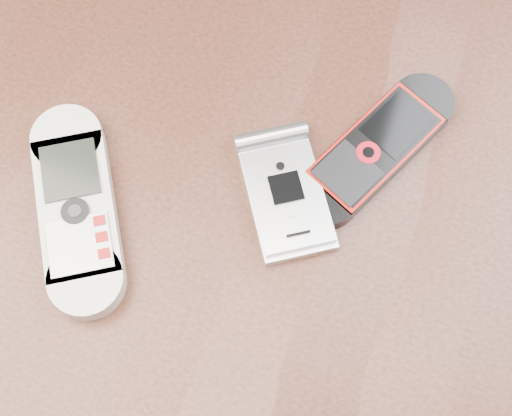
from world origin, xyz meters
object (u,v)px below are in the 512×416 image
(table, at_px, (250,255))
(motorola_razr, at_px, (287,195))
(nokia_black_red, at_px, (375,149))
(nokia_white, at_px, (77,208))

(table, xyz_separation_m, motorola_razr, (0.02, 0.02, 0.11))
(nokia_black_red, xyz_separation_m, motorola_razr, (-0.05, -0.05, 0.00))
(table, height_order, nokia_white, nokia_white)
(motorola_razr, bearing_deg, nokia_white, 170.77)
(table, relative_size, nokia_white, 7.70)
(nokia_white, relative_size, motorola_razr, 1.54)
(nokia_white, distance_m, motorola_razr, 0.14)
(nokia_white, height_order, motorola_razr, nokia_white)
(nokia_white, distance_m, nokia_black_red, 0.21)
(nokia_white, height_order, nokia_black_red, nokia_white)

